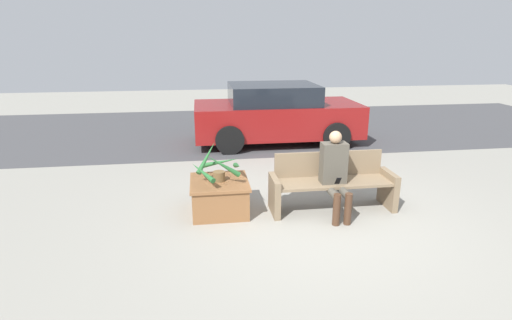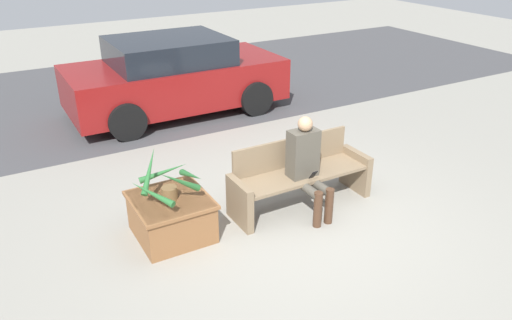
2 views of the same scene
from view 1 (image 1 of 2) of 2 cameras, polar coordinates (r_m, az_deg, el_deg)
The scene contains 7 objects.
ground_plane at distance 5.81m, azimuth 9.37°, elevation -8.58°, with size 30.00×30.00×0.00m, color gray.
road_surface at distance 11.51m, azimuth 0.35°, elevation 4.67°, with size 20.00×6.00×0.01m, color #424244.
bench at distance 6.10m, azimuth 10.76°, elevation -3.22°, with size 1.86×0.55×0.84m.
person_seated at distance 5.83m, azimuth 11.27°, elevation -1.56°, with size 0.37×0.63×1.23m.
planter_box at distance 5.95m, azimuth -5.22°, elevation -5.01°, with size 0.85×0.88×0.49m.
potted_plant at distance 5.81m, azimuth -5.41°, elevation -0.99°, with size 0.74×0.76×0.55m.
parked_car at distance 9.78m, azimuth 2.85°, elevation 6.60°, with size 3.95×1.98×1.42m.
Camera 1 is at (-1.65, -4.97, 2.51)m, focal length 28.00 mm.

